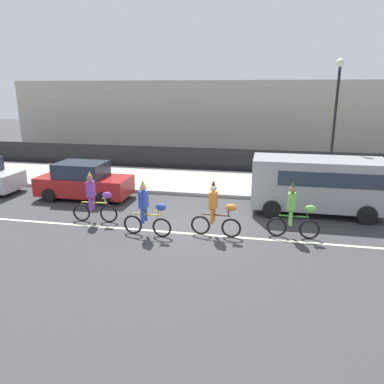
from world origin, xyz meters
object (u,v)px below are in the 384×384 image
object	(u,v)px
parade_cyclist_purple	(95,200)
parade_cyclist_orange	(216,212)
parked_car_red	(84,181)
parade_cyclist_lime	(294,214)
parade_cyclist_cobalt	(147,212)
parked_van_grey	(319,182)
street_lamp_post	(336,107)

from	to	relation	value
parade_cyclist_purple	parade_cyclist_orange	world-z (taller)	same
parked_car_red	parade_cyclist_lime	bearing A→B (deg)	-17.71
parked_car_red	parade_cyclist_purple	bearing A→B (deg)	-56.19
parade_cyclist_orange	parked_car_red	distance (m)	7.18
parade_cyclist_cobalt	parked_van_grey	size ratio (longest dim) A/B	0.38
parade_cyclist_lime	parked_car_red	xyz separation A→B (m)	(-8.94, 2.85, -0.06)
parade_cyclist_orange	parade_cyclist_lime	xyz separation A→B (m)	(2.53, 0.37, 0.00)
parade_cyclist_orange	parked_van_grey	xyz separation A→B (m)	(3.60, 3.22, 0.44)
parade_cyclist_purple	street_lamp_post	xyz separation A→B (m)	(8.95, 5.50, 3.15)
parade_cyclist_orange	parked_van_grey	bearing A→B (deg)	41.80
parade_cyclist_orange	parked_car_red	xyz separation A→B (m)	(-6.41, 3.22, -0.06)
parked_van_grey	street_lamp_post	distance (m)	3.94
parade_cyclist_cobalt	street_lamp_post	xyz separation A→B (m)	(6.64, 6.39, 3.15)
parade_cyclist_purple	parade_cyclist_orange	xyz separation A→B (m)	(4.57, -0.48, 0.00)
parade_cyclist_purple	parade_cyclist_cobalt	world-z (taller)	same
parade_cyclist_lime	parked_van_grey	world-z (taller)	parked_van_grey
parade_cyclist_lime	street_lamp_post	distance (m)	6.69
street_lamp_post	parked_car_red	bearing A→B (deg)	-165.66
parade_cyclist_purple	parked_van_grey	world-z (taller)	parked_van_grey
parade_cyclist_purple	street_lamp_post	size ratio (longest dim) A/B	0.33
parade_cyclist_orange	street_lamp_post	distance (m)	8.05
parade_cyclist_cobalt	street_lamp_post	distance (m)	9.74
parade_cyclist_lime	parked_van_grey	xyz separation A→B (m)	(1.08, 2.85, 0.44)
parade_cyclist_cobalt	parked_car_red	distance (m)	5.51
parade_cyclist_lime	parked_van_grey	bearing A→B (deg)	69.36
parade_cyclist_cobalt	parked_van_grey	xyz separation A→B (m)	(5.87, 3.63, 0.44)
parade_cyclist_lime	parked_van_grey	distance (m)	3.08
parade_cyclist_lime	street_lamp_post	size ratio (longest dim) A/B	0.33
parade_cyclist_orange	street_lamp_post	world-z (taller)	street_lamp_post
parade_cyclist_orange	parked_car_red	world-z (taller)	parade_cyclist_orange
parked_car_red	street_lamp_post	size ratio (longest dim) A/B	0.70
parade_cyclist_cobalt	parade_cyclist_lime	size ratio (longest dim) A/B	1.00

